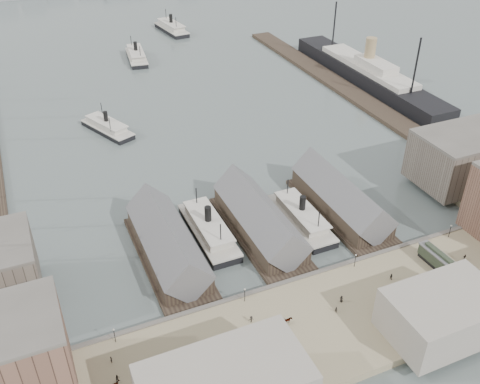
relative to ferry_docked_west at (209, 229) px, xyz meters
name	(u,v)px	position (x,y,z in m)	size (l,w,h in m)	color
ground	(288,271)	(13.00, -21.75, -2.38)	(900.00, 900.00, 0.00)	#4E5A58
quay	(330,323)	(13.00, -41.75, -1.38)	(180.00, 30.00, 2.00)	gray
seawall	(298,281)	(13.00, -26.95, -1.23)	(180.00, 1.20, 2.30)	#59544C
east_wharf	(350,92)	(91.00, 68.25, -1.58)	(10.00, 180.00, 1.60)	#2D231C
ferry_shed_west	(167,245)	(-13.00, -4.87, 2.26)	(14.00, 42.00, 12.60)	#2D231C
ferry_shed_center	(259,220)	(13.00, -4.87, 2.26)	(14.00, 42.00, 12.60)	#2D231C
ferry_shed_east	(341,199)	(39.00, -4.87, 2.26)	(14.00, 42.00, 12.60)	#2D231C
warehouse_east_back	(462,158)	(81.00, -6.75, 7.12)	(28.00, 20.00, 15.00)	#60564C
street_bldg_center	(443,314)	(33.00, -53.75, 4.62)	(24.00, 16.00, 10.00)	gray
lamp_post_far_w	(114,333)	(-32.00, -28.75, 2.34)	(0.44, 0.44, 3.92)	black
lamp_post_near_w	(245,292)	(-2.00, -28.75, 2.34)	(0.44, 0.44, 3.92)	black
lamp_post_near_e	(355,258)	(28.00, -28.75, 2.34)	(0.44, 0.44, 3.92)	black
lamp_post_far_e	(451,229)	(58.00, -28.75, 2.34)	(0.44, 0.44, 3.92)	black
ferry_docked_west	(209,229)	(0.00, 0.00, 0.00)	(8.51, 28.38, 10.14)	black
ferry_docked_east	(301,217)	(26.00, -5.29, -0.09)	(8.18, 27.27, 9.74)	black
ferry_open_near	(107,127)	(-12.19, 74.11, -0.32)	(16.37, 25.47, 8.76)	black
ferry_open_mid	(136,56)	(17.65, 146.97, -0.09)	(11.53, 28.06, 9.73)	black
ferry_open_far	(172,28)	(47.79, 185.11, 0.10)	(12.52, 30.46, 10.56)	black
ocean_steamer	(367,73)	(105.00, 76.39, 1.98)	(13.85, 101.18, 20.24)	black
tram	(437,260)	(46.76, -36.78, 1.67)	(3.41, 11.35, 4.00)	black
horse_cart_center	(285,322)	(3.11, -38.75, 0.46)	(5.00, 1.81, 1.68)	black
horse_cart_right	(435,292)	(39.82, -44.57, 0.40)	(4.64, 1.84, 1.50)	black
pedestrian_0	(111,359)	(-33.92, -33.71, 0.46)	(0.61, 0.45, 1.68)	black
pedestrian_1	(117,378)	(-33.78, -38.76, 0.50)	(0.85, 0.66, 1.75)	black
pedestrian_2	(251,319)	(-3.30, -35.17, 0.46)	(1.08, 0.62, 1.68)	black
pedestrian_3	(265,354)	(-4.60, -45.04, 0.47)	(0.99, 0.41, 1.70)	black
pedestrian_4	(341,299)	(18.32, -37.81, 0.50)	(0.86, 0.56, 1.75)	black
pedestrian_5	(336,310)	(15.44, -40.21, 0.41)	(0.57, 0.42, 1.56)	black
pedestrian_6	(391,277)	(33.47, -36.18, 0.47)	(0.82, 0.64, 1.68)	black
pedestrian_7	(453,300)	(41.53, -48.36, 0.41)	(1.01, 0.58, 1.57)	black
pedestrian_8	(465,257)	(55.12, -37.67, 0.43)	(0.95, 0.39, 1.61)	black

